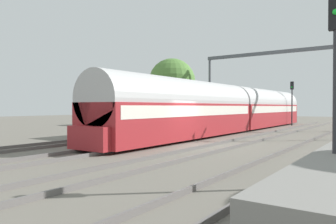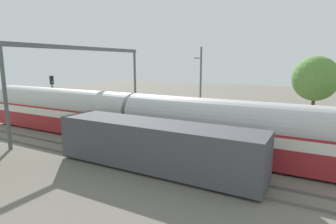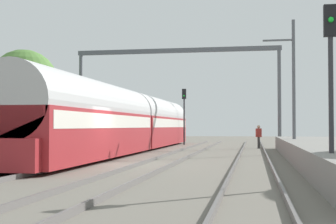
{
  "view_description": "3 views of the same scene",
  "coord_description": "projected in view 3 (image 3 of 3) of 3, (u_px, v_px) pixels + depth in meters",
  "views": [
    {
      "loc": [
        9.44,
        -16.14,
        2.15
      ],
      "look_at": [
        -2.0,
        0.33,
        1.82
      ],
      "focal_mm": 34.85,
      "sensor_mm": 36.0,
      "label": 1
    },
    {
      "loc": [
        -19.64,
        -2.49,
        6.43
      ],
      "look_at": [
        -0.38,
        8.15,
        2.43
      ],
      "focal_mm": 29.59,
      "sensor_mm": 36.0,
      "label": 2
    },
    {
      "loc": [
        6.01,
        -20.69,
        1.65
      ],
      "look_at": [
        -1.0,
        19.16,
        2.84
      ],
      "focal_mm": 52.0,
      "sensor_mm": 36.0,
      "label": 3
    }
  ],
  "objects": [
    {
      "name": "ground",
      "position": [
        115.0,
        164.0,
        21.36
      ],
      "size": [
        120.0,
        120.0,
        0.0
      ],
      "primitive_type": "plane",
      "color": "#6C675D"
    },
    {
      "name": "track_west",
      "position": [
        72.0,
        161.0,
        21.71
      ],
      "size": [
        1.52,
        60.0,
        0.16
      ],
      "color": "#635E5C",
      "rests_on": "ground"
    },
    {
      "name": "track_east",
      "position": [
        159.0,
        163.0,
        21.02
      ],
      "size": [
        1.52,
        60.0,
        0.16
      ],
      "color": "#635E5C",
      "rests_on": "ground"
    },
    {
      "name": "track_far_east",
      "position": [
        253.0,
        164.0,
        20.33
      ],
      "size": [
        1.52,
        60.0,
        0.16
      ],
      "color": "#635E5C",
      "rests_on": "ground"
    },
    {
      "name": "passenger_train",
      "position": [
        130.0,
        121.0,
        31.96
      ],
      "size": [
        2.93,
        32.85,
        3.82
      ],
      "color": "maroon",
      "rests_on": "ground"
    },
    {
      "name": "freight_car",
      "position": [
        44.0,
        129.0,
        28.26
      ],
      "size": [
        2.8,
        13.0,
        2.7
      ],
      "color": "#47474C",
      "rests_on": "ground"
    },
    {
      "name": "person_crossing",
      "position": [
        259.0,
        135.0,
        36.09
      ],
      "size": [
        0.45,
        0.34,
        1.73
      ],
      "rotation": [
        0.0,
        0.0,
        3.41
      ],
      "color": "#333333",
      "rests_on": "ground"
    },
    {
      "name": "railway_signal_near",
      "position": [
        331.0,
        69.0,
        13.67
      ],
      "size": [
        0.36,
        0.3,
        5.09
      ],
      "color": "#2D2D33",
      "rests_on": "ground"
    },
    {
      "name": "railway_signal_far",
      "position": [
        184.0,
        109.0,
        43.37
      ],
      "size": [
        0.36,
        0.3,
        5.0
      ],
      "color": "#2D2D33",
      "rests_on": "ground"
    },
    {
      "name": "catenary_gantry",
      "position": [
        176.0,
        73.0,
        38.63
      ],
      "size": [
        16.37,
        0.28,
        7.86
      ],
      "color": "#54585F",
      "rests_on": "ground"
    },
    {
      "name": "catenary_pole_east_mid",
      "position": [
        293.0,
        84.0,
        28.84
      ],
      "size": [
        1.9,
        0.2,
        8.0
      ],
      "color": "#54585F",
      "rests_on": "ground"
    },
    {
      "name": "tree_west_background",
      "position": [
        24.0,
        84.0,
        39.56
      ],
      "size": [
        5.56,
        5.56,
        7.9
      ],
      "color": "#4C3826",
      "rests_on": "ground"
    }
  ]
}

